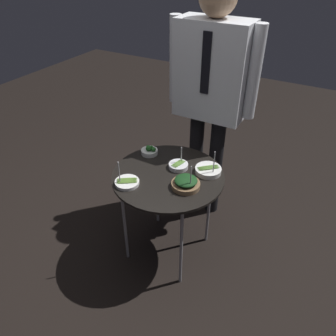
# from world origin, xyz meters

# --- Properties ---
(ground_plane) EXTENTS (8.00, 8.00, 0.00)m
(ground_plane) POSITION_xyz_m (0.00, 0.00, 0.00)
(ground_plane) COLOR black
(serving_cart) EXTENTS (0.72, 0.72, 0.69)m
(serving_cart) POSITION_xyz_m (0.00, 0.00, 0.64)
(serving_cart) COLOR black
(serving_cart) RESTS_ON ground_plane
(bowl_asparagus_center) EXTENTS (0.17, 0.17, 0.18)m
(bowl_asparagus_center) POSITION_xyz_m (0.21, 0.15, 0.70)
(bowl_asparagus_center) COLOR white
(bowl_asparagus_center) RESTS_ON serving_cart
(bowl_asparagus_mid_right) EXTENTS (0.13, 0.13, 0.14)m
(bowl_asparagus_mid_right) POSITION_xyz_m (0.02, 0.10, 0.70)
(bowl_asparagus_mid_right) COLOR silver
(bowl_asparagus_mid_right) RESTS_ON serving_cart
(bowl_asparagus_back_right) EXTENTS (0.15, 0.15, 0.17)m
(bowl_asparagus_back_right) POSITION_xyz_m (-0.17, -0.21, 0.70)
(bowl_asparagus_back_right) COLOR white
(bowl_asparagus_back_right) RESTS_ON serving_cart
(bowl_broccoli_near_rim) EXTENTS (0.12, 0.12, 0.07)m
(bowl_broccoli_near_rim) POSITION_xyz_m (-0.23, 0.15, 0.71)
(bowl_broccoli_near_rim) COLOR white
(bowl_broccoli_near_rim) RESTS_ON serving_cart
(bowl_spinach_front_center) EXTENTS (0.17, 0.17, 0.18)m
(bowl_spinach_front_center) POSITION_xyz_m (0.16, -0.06, 0.72)
(bowl_spinach_front_center) COLOR brown
(bowl_spinach_front_center) RESTS_ON serving_cart
(waiter_figure) EXTENTS (0.65, 0.24, 1.75)m
(waiter_figure) POSITION_xyz_m (0.02, 0.57, 1.11)
(waiter_figure) COLOR black
(waiter_figure) RESTS_ON ground_plane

